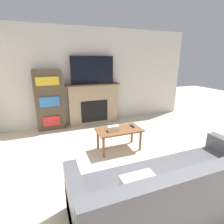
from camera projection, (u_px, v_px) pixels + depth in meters
wall_back at (90, 77)px, 5.04m from camera, size 6.27×0.06×2.70m
fireplace at (93, 104)px, 5.14m from camera, size 1.53×0.28×1.19m
tv at (93, 70)px, 4.84m from camera, size 1.21×0.03×0.75m
couch at (174, 192)px, 2.13m from camera, size 2.49×0.99×0.88m
coffee_table at (119, 132)px, 3.65m from camera, size 0.94×0.51×0.45m
tissue_box at (113, 128)px, 3.56m from camera, size 0.22×0.12×0.10m
remote_control at (132, 126)px, 3.78m from camera, size 0.04×0.15×0.02m
bookshelf at (49, 101)px, 4.65m from camera, size 0.71×0.29×1.59m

